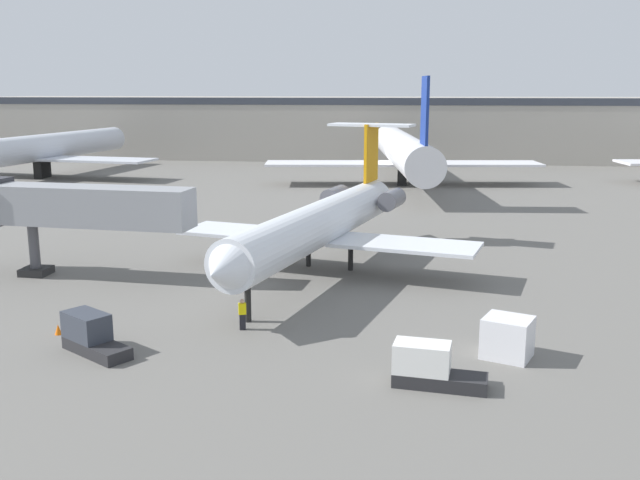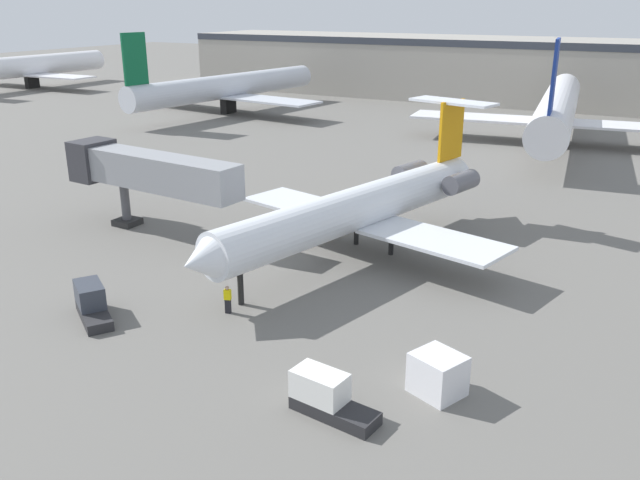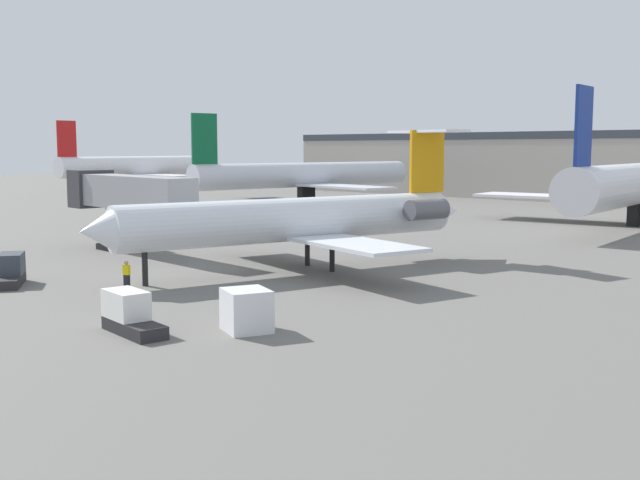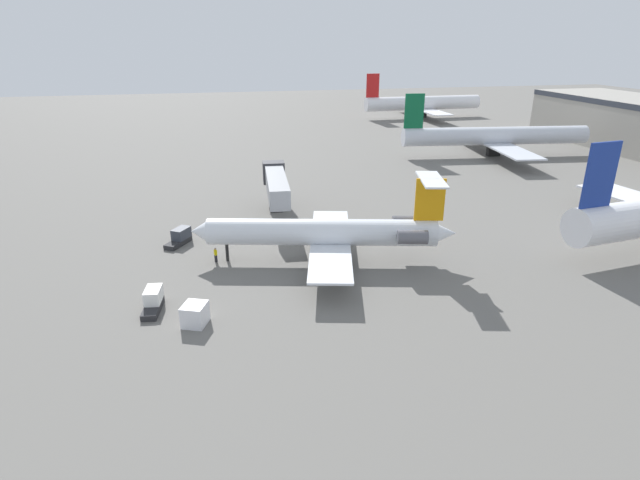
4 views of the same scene
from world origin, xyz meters
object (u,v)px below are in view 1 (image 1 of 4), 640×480
object	(u,v)px
baggage_tug_trailing	(430,367)
cargo_container_uld	(507,337)
baggage_tug_lead	(91,335)
traffic_cone_near	(58,329)
parked_airliner_west_mid	(40,149)
jet_bridge	(62,206)
regional_jet	(323,221)
parked_airliner_centre	(403,151)
ground_crew_marshaller	(242,314)

from	to	relation	value
baggage_tug_trailing	cargo_container_uld	distance (m)	5.35
baggage_tug_trailing	baggage_tug_lead	bearing A→B (deg)	173.07
traffic_cone_near	parked_airliner_west_mid	world-z (taller)	parked_airliner_west_mid
jet_bridge	traffic_cone_near	size ratio (longest dim) A/B	29.44
regional_jet	parked_airliner_centre	size ratio (longest dim) A/B	0.68
baggage_tug_trailing	parked_airliner_centre	size ratio (longest dim) A/B	0.10
jet_bridge	regional_jet	bearing A→B (deg)	11.15
ground_crew_marshaller	baggage_tug_lead	bearing A→B (deg)	-147.80
parked_airliner_west_mid	ground_crew_marshaller	bearing A→B (deg)	-53.91
jet_bridge	baggage_tug_lead	distance (m)	15.86
baggage_tug_lead	parked_airliner_centre	world-z (taller)	parked_airliner_centre
jet_bridge	ground_crew_marshaller	distance (m)	17.47
parked_airliner_west_mid	jet_bridge	bearing A→B (deg)	-60.05
ground_crew_marshaller	baggage_tug_trailing	bearing A→B (deg)	-32.12
baggage_tug_lead	traffic_cone_near	distance (m)	3.56
cargo_container_uld	traffic_cone_near	size ratio (longest dim) A/B	4.99
jet_bridge	traffic_cone_near	world-z (taller)	jet_bridge
ground_crew_marshaller	parked_airliner_west_mid	size ratio (longest dim) A/B	0.04
cargo_container_uld	traffic_cone_near	distance (m)	22.76
baggage_tug_lead	parked_airliner_west_mid	world-z (taller)	parked_airliner_west_mid
ground_crew_marshaller	cargo_container_uld	size ratio (longest dim) A/B	0.62
cargo_container_uld	parked_airliner_west_mid	world-z (taller)	parked_airliner_west_mid
jet_bridge	ground_crew_marshaller	xyz separation A→B (m)	(14.39, -9.07, -3.98)
regional_jet	jet_bridge	xyz separation A→B (m)	(-17.15, -3.38, 1.22)
jet_bridge	traffic_cone_near	distance (m)	12.99
traffic_cone_near	ground_crew_marshaller	bearing A→B (deg)	12.09
baggage_tug_lead	baggage_tug_trailing	distance (m)	16.32
baggage_tug_trailing	cargo_container_uld	size ratio (longest dim) A/B	1.51
ground_crew_marshaller	baggage_tug_trailing	xyz separation A→B (m)	(9.68, -6.08, -0.02)
regional_jet	cargo_container_uld	world-z (taller)	regional_jet
baggage_tug_trailing	traffic_cone_near	world-z (taller)	baggage_tug_trailing
ground_crew_marshaller	baggage_tug_lead	distance (m)	7.71
regional_jet	parked_airliner_centre	xyz separation A→B (m)	(4.76, 46.76, 0.88)
jet_bridge	baggage_tug_trailing	size ratio (longest dim) A/B	3.90
ground_crew_marshaller	baggage_tug_lead	size ratio (longest dim) A/B	0.41
regional_jet	baggage_tug_lead	world-z (taller)	regional_jet
regional_jet	traffic_cone_near	distance (m)	19.13
baggage_tug_lead	parked_airliner_west_mid	size ratio (longest dim) A/B	0.10
baggage_tug_trailing	traffic_cone_near	distance (m)	19.46
jet_bridge	baggage_tug_trailing	xyz separation A→B (m)	(24.07, -15.14, -4.00)
baggage_tug_trailing	traffic_cone_near	bearing A→B (deg)	167.90
parked_airliner_west_mid	cargo_container_uld	bearing A→B (deg)	-47.45
baggage_tug_lead	parked_airliner_centre	bearing A→B (deg)	77.50
regional_jet	ground_crew_marshaller	size ratio (longest dim) A/B	17.34
traffic_cone_near	parked_airliner_centre	size ratio (longest dim) A/B	0.01
ground_crew_marshaller	cargo_container_uld	xyz separation A→B (m)	(13.41, -2.24, 0.12)
jet_bridge	ground_crew_marshaller	bearing A→B (deg)	-32.21
jet_bridge	baggage_tug_lead	xyz separation A→B (m)	(7.87, -13.17, -4.00)
parked_airliner_west_mid	parked_airliner_centre	size ratio (longest dim) A/B	0.93
jet_bridge	baggage_tug_lead	bearing A→B (deg)	-59.14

